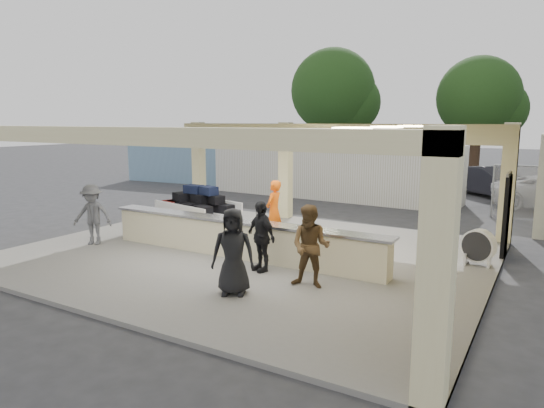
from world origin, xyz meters
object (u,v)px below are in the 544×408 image
Objects in this scene: baggage_handler at (274,211)px; car_dark at (493,182)px; passenger_a at (311,246)px; passenger_b at (261,236)px; luggage_cart at (198,206)px; passenger_c at (92,215)px; container_white at (329,170)px; passenger_d at (233,252)px; drum_fan at (479,246)px; baggage_counter at (239,238)px; container_blue at (208,160)px.

baggage_handler reaches higher than car_dark.
passenger_a reaches higher than car_dark.
car_dark is (3.32, 15.71, -0.22)m from passenger_b.
luggage_cart is 0.65× the size of car_dark.
passenger_c is 0.14× the size of container_white.
passenger_a is 0.15× the size of container_white.
passenger_d reaches higher than passenger_a.
drum_fan is 0.50× the size of baggage_handler.
baggage_counter is at bearing 0.27° from baggage_handler.
passenger_d is at bearing -71.66° from container_white.
baggage_handler reaches higher than passenger_a.
baggage_counter is 5.96m from drum_fan.
baggage_counter is 2.90m from passenger_a.
luggage_cart is 3.11× the size of drum_fan.
passenger_b is (1.12, -0.72, 0.35)m from baggage_counter.
passenger_d is 19.22m from container_blue.
baggage_counter is 1.90× the size of car_dark.
baggage_counter is 4.75× the size of passenger_c.
container_white reaches higher than drum_fan.
drum_fan is 19.15m from container_blue.
passenger_a reaches higher than drum_fan.
passenger_a is 16.26m from car_dark.
baggage_handler is 0.18× the size of container_blue.
car_dark is at bearing 73.17° from luggage_cart.
passenger_a reaches higher than luggage_cart.
car_dark is (2.99, 17.32, -0.27)m from passenger_d.
car_dark is at bearing 101.46° from passenger_b.
baggage_handler reaches higher than passenger_d.
baggage_counter is 4.61× the size of passenger_d.
passenger_c is 5.92m from passenger_d.
passenger_a is (2.70, -3.12, -0.01)m from baggage_handler.
drum_fan is at bearing -133.87° from car_dark.
passenger_d is 0.41× the size of car_dark.
car_dark is at bearing 53.78° from passenger_d.
passenger_c is (-4.33, -1.03, 0.38)m from baggage_counter.
passenger_a is (5.48, -3.05, 0.10)m from luggage_cart.
passenger_b is at bearing 155.79° from passenger_a.
container_white is at bearing 101.73° from baggage_counter.
container_blue is at bearing 89.76° from passenger_c.
passenger_b reaches higher than drum_fan.
passenger_b is at bearing -128.87° from drum_fan.
container_white is (-6.73, -3.98, 0.57)m from car_dark.
baggage_handler is at bearing 83.22° from passenger_d.
car_dark is 15.33m from container_blue.
passenger_c is 18.26m from car_dark.
passenger_a is at bearing 18.36° from passenger_d.
drum_fan is 0.21× the size of car_dark.
container_blue reaches higher than passenger_d.
passenger_b is 0.17× the size of container_blue.
passenger_d is 13.86m from container_white.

